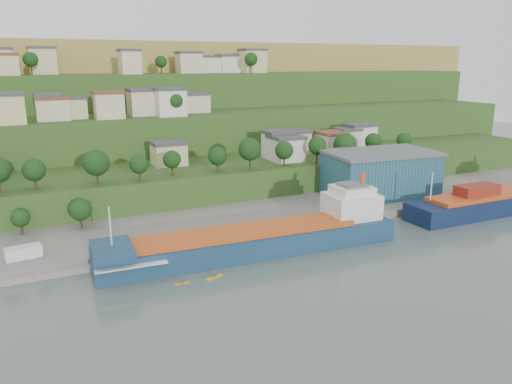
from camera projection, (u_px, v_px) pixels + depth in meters
ground at (290, 264)px, 100.48m from camera, size 500.00×500.00×0.00m
quay at (304, 214)px, 133.27m from camera, size 220.00×26.00×4.00m
hillside at (124, 144)px, 247.74m from camera, size 360.00×210.39×96.00m
cargo_ship_near at (262, 240)px, 106.23m from camera, size 65.60×13.51×16.75m
cargo_ship_far at (508, 200)px, 137.02m from camera, size 60.53×10.41×16.43m
warehouse at (380, 173)px, 143.62m from camera, size 32.78×22.07×12.80m
caravan at (23, 254)px, 98.22m from camera, size 7.03×3.84×3.11m
dinghy at (24, 260)px, 98.28m from camera, size 4.90×3.13×0.92m
kayak_orange at (182, 282)px, 91.50m from camera, size 3.03×0.71×0.75m
kayak_yellow at (214, 276)px, 93.93m from camera, size 3.65×1.71×0.91m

